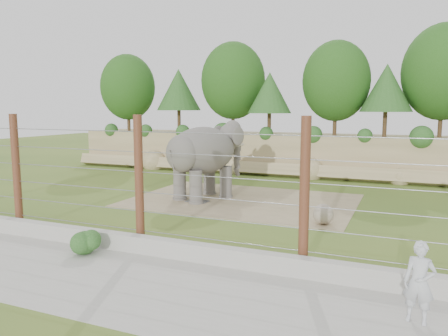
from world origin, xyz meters
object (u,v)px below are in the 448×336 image
at_px(barrier_fence, 139,182).
at_px(zookeeper, 419,282).
at_px(stone_ball, 323,214).
at_px(elephant, 203,161).

bearing_deg(barrier_fence, zookeeper, -14.05).
relative_size(stone_ball, barrier_fence, 0.04).
xyz_separation_m(elephant, stone_ball, (5.99, -2.42, -1.36)).
relative_size(elephant, barrier_fence, 0.21).
bearing_deg(stone_ball, elephant, 158.05).
distance_m(barrier_fence, zookeeper, 8.04).
xyz_separation_m(stone_ball, barrier_fence, (-4.66, -4.72, 1.61)).
relative_size(stone_ball, zookeeper, 0.45).
xyz_separation_m(barrier_fence, zookeeper, (7.71, -1.93, -1.17)).
bearing_deg(barrier_fence, elephant, 100.56).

